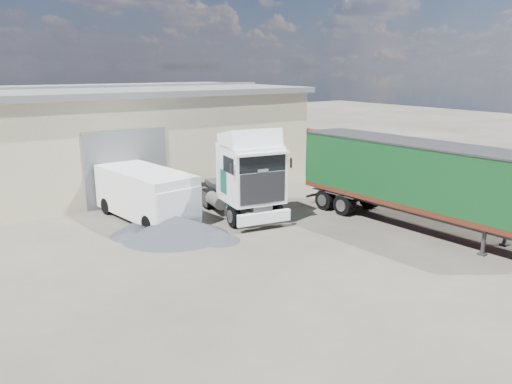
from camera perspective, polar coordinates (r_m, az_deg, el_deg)
ground at (r=17.21m, az=4.16°, el=-7.84°), size 120.00×120.00×0.00m
warehouse at (r=28.94m, az=-26.33°, el=5.19°), size 30.60×12.60×5.42m
brick_boundary_wall at (r=28.81m, az=14.70°, el=3.31°), size 0.35×26.00×2.50m
tractor_unit at (r=21.53m, az=-1.34°, el=1.42°), size 3.21×6.29×4.03m
box_trailer at (r=21.11m, az=17.76°, el=1.77°), size 2.95×10.76×3.54m
panel_van at (r=21.81m, az=-12.20°, el=-0.31°), size 2.81×5.48×2.15m
gravel_heap at (r=19.57m, az=-9.35°, el=-4.00°), size 5.27×5.27×0.87m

